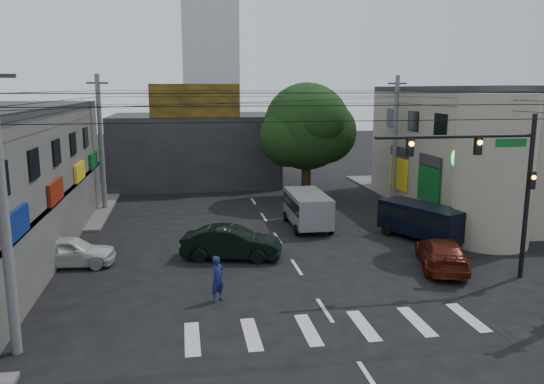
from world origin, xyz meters
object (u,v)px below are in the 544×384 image
object	(u,v)px
dark_sedan	(232,243)
navy_van	(422,222)
street_tree	(307,127)
silver_minivan	(308,210)
utility_pole_far_right	(395,138)
maroon_sedan	(442,253)
traffic_officer	(218,279)
traffic_gantry	(494,171)
utility_pole_far_left	(101,143)
utility_pole_near_left	(3,212)
white_compact	(70,251)

from	to	relation	value
dark_sedan	navy_van	world-z (taller)	navy_van
street_tree	silver_minivan	size ratio (longest dim) A/B	1.78
utility_pole_far_right	street_tree	bearing A→B (deg)	171.25
maroon_sedan	traffic_officer	distance (m)	10.77
traffic_officer	traffic_gantry	bearing A→B (deg)	-42.23
street_tree	traffic_gantry	xyz separation A→B (m)	(3.82, -18.00, -0.64)
utility_pole_far_left	utility_pole_near_left	bearing A→B (deg)	-90.00
street_tree	navy_van	world-z (taller)	street_tree
white_compact	silver_minivan	xyz separation A→B (m)	(12.70, 5.00, 0.33)
utility_pole_far_right	white_compact	xyz separation A→B (m)	(-21.00, -12.00, -3.89)
utility_pole_near_left	navy_van	distance (m)	21.06
utility_pole_far_right	white_compact	bearing A→B (deg)	-150.26
utility_pole_near_left	traffic_officer	size ratio (longest dim) A/B	4.98
dark_sedan	maroon_sedan	world-z (taller)	dark_sedan
street_tree	maroon_sedan	bearing A→B (deg)	-80.80
street_tree	silver_minivan	xyz separation A→B (m)	(-1.80, -8.00, -4.43)
utility_pole_near_left	utility_pole_far_right	size ratio (longest dim) A/B	1.00
maroon_sedan	silver_minivan	world-z (taller)	silver_minivan
traffic_gantry	utility_pole_far_right	bearing A→B (deg)	81.06
street_tree	white_compact	xyz separation A→B (m)	(-14.50, -13.00, -4.76)
street_tree	utility_pole_far_right	size ratio (longest dim) A/B	0.95
utility_pole_far_left	silver_minivan	bearing A→B (deg)	-28.86
navy_van	traffic_officer	distance (m)	13.50
utility_pole_far_left	navy_van	size ratio (longest dim) A/B	1.74
street_tree	silver_minivan	world-z (taller)	street_tree
maroon_sedan	utility_pole_near_left	bearing A→B (deg)	35.13
traffic_gantry	dark_sedan	xyz separation A→B (m)	(-10.70, 4.83, -4.03)
white_compact	maroon_sedan	bearing A→B (deg)	-96.08
traffic_gantry	dark_sedan	distance (m)	12.41
navy_van	white_compact	bearing A→B (deg)	69.65
utility_pole_far_right	dark_sedan	bearing A→B (deg)	-137.68
maroon_sedan	dark_sedan	bearing A→B (deg)	0.21
utility_pole_near_left	utility_pole_far_right	xyz separation A→B (m)	(21.00, 20.50, 0.00)
traffic_gantry	white_compact	xyz separation A→B (m)	(-18.32, 5.00, -4.12)
utility_pole_near_left	street_tree	bearing A→B (deg)	56.00
utility_pole_far_right	navy_van	size ratio (longest dim) A/B	1.74
utility_pole_far_right	white_compact	world-z (taller)	utility_pole_far_right
street_tree	dark_sedan	world-z (taller)	street_tree
utility_pole_near_left	dark_sedan	distance (m)	11.91
utility_pole_near_left	silver_minivan	bearing A→B (deg)	46.74
white_compact	silver_minivan	world-z (taller)	silver_minivan
utility_pole_near_left	white_compact	xyz separation A→B (m)	(0.00, 8.50, -3.89)
traffic_officer	navy_van	bearing A→B (deg)	-14.39
maroon_sedan	street_tree	bearing A→B (deg)	-62.75
traffic_officer	maroon_sedan	bearing A→B (deg)	-32.55
utility_pole_far_right	silver_minivan	size ratio (longest dim) A/B	1.88
street_tree	traffic_gantry	bearing A→B (deg)	-78.01
dark_sedan	traffic_gantry	bearing A→B (deg)	-100.08
navy_van	traffic_officer	bearing A→B (deg)	95.48
street_tree	utility_pole_far_right	bearing A→B (deg)	-8.75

